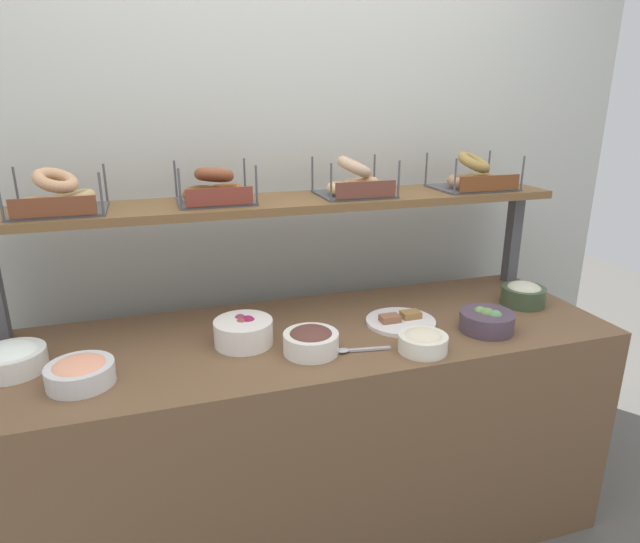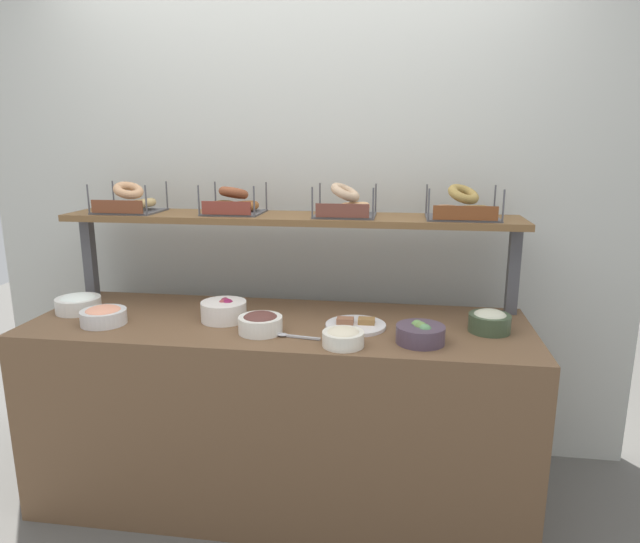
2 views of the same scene
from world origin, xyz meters
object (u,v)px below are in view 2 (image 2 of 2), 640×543
at_px(bowl_chocolate_spread, 260,323).
at_px(bowl_cream_cheese, 78,303).
at_px(serving_spoon_near_plate, 292,336).
at_px(bowl_tuna_salad, 489,321).
at_px(bagel_basket_cinnamon_raisin, 233,204).
at_px(bagel_basket_plain, 345,205).
at_px(bagel_basket_sesame, 129,202).
at_px(bowl_potato_salad, 343,337).
at_px(bowl_veggie_mix, 421,333).
at_px(bowl_lox_spread, 103,315).
at_px(bowl_beet_salad, 224,310).
at_px(bagel_basket_everything, 462,208).
at_px(serving_plate_white, 356,325).

height_order(bowl_chocolate_spread, bowl_cream_cheese, bowl_chocolate_spread).
bearing_deg(serving_spoon_near_plate, bowl_tuna_salad, 13.62).
bearing_deg(bagel_basket_cinnamon_raisin, bagel_basket_plain, -1.98).
distance_m(serving_spoon_near_plate, bagel_basket_sesame, 1.09).
height_order(bowl_potato_salad, bagel_basket_sesame, bagel_basket_sesame).
distance_m(bowl_tuna_salad, bowl_veggie_mix, 0.33).
bearing_deg(bowl_tuna_salad, bowl_potato_salad, -156.35).
bearing_deg(bowl_lox_spread, bowl_veggie_mix, -1.42).
relative_size(bowl_cream_cheese, serving_spoon_near_plate, 1.10).
height_order(serving_spoon_near_plate, bagel_basket_plain, bagel_basket_plain).
xyz_separation_m(bowl_lox_spread, bagel_basket_plain, (0.99, 0.40, 0.44)).
bearing_deg(bagel_basket_sesame, bowl_potato_salad, -24.89).
bearing_deg(bowl_lox_spread, bagel_basket_cinnamon_raisin, 42.23).
bearing_deg(bowl_chocolate_spread, bowl_veggie_mix, -2.10).
bearing_deg(bowl_beet_salad, bagel_basket_everything, 15.16).
bearing_deg(bowl_lox_spread, serving_spoon_near_plate, -3.41).
relative_size(bowl_potato_salad, bagel_basket_cinnamon_raisin, 0.60).
bearing_deg(bowl_cream_cheese, serving_plate_white, -1.51).
distance_m(serving_spoon_near_plate, bagel_basket_everything, 0.94).
xyz_separation_m(bowl_potato_salad, serving_spoon_near_plate, (-0.21, 0.06, -0.03)).
relative_size(bowl_veggie_mix, bowl_cream_cheese, 0.96).
distance_m(bowl_potato_salad, bagel_basket_sesame, 1.28).
bearing_deg(bowl_beet_salad, bagel_basket_sesame, 153.26).
distance_m(bowl_tuna_salad, bagel_basket_plain, 0.81).
xyz_separation_m(serving_plate_white, bagel_basket_plain, (-0.08, 0.29, 0.47)).
height_order(bowl_lox_spread, bowl_tuna_salad, bowl_tuna_salad).
xyz_separation_m(bowl_cream_cheese, serving_plate_white, (1.28, -0.03, -0.03)).
relative_size(bagel_basket_cinnamon_raisin, bagel_basket_everything, 0.85).
bearing_deg(bagel_basket_everything, bowl_potato_salad, -132.74).
xyz_separation_m(bowl_beet_salad, bowl_veggie_mix, (0.84, -0.15, -0.01)).
distance_m(bowl_chocolate_spread, serving_plate_white, 0.40).
xyz_separation_m(bowl_veggie_mix, bagel_basket_sesame, (-1.39, 0.43, 0.44)).
distance_m(bowl_lox_spread, bowl_tuna_salad, 1.63).
relative_size(bowl_lox_spread, bowl_tuna_salad, 1.13).
height_order(serving_spoon_near_plate, bagel_basket_cinnamon_raisin, bagel_basket_cinnamon_raisin).
bearing_deg(bagel_basket_cinnamon_raisin, serving_spoon_near_plate, -52.03).
bearing_deg(bowl_tuna_salad, bagel_basket_cinnamon_raisin, 166.50).
distance_m(bowl_beet_salad, bagel_basket_cinnamon_raisin, 0.53).
bearing_deg(bowl_chocolate_spread, bagel_basket_everything, 26.36).
relative_size(bowl_veggie_mix, serving_plate_white, 0.75).
bearing_deg(serving_spoon_near_plate, bowl_lox_spread, 176.59).
xyz_separation_m(bowl_chocolate_spread, serving_plate_white, (0.38, 0.12, -0.03)).
height_order(bowl_beet_salad, bowl_chocolate_spread, bowl_beet_salad).
relative_size(bowl_lox_spread, bowl_chocolate_spread, 1.06).
bearing_deg(bagel_basket_plain, bowl_tuna_salad, -22.42).
relative_size(bowl_chocolate_spread, serving_plate_white, 0.71).
height_order(bowl_veggie_mix, bowl_potato_salad, bowl_veggie_mix).
xyz_separation_m(serving_plate_white, bagel_basket_cinnamon_raisin, (-0.61, 0.31, 0.47)).
relative_size(bowl_veggie_mix, bagel_basket_plain, 0.69).
distance_m(bowl_beet_salad, serving_spoon_near_plate, 0.38).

